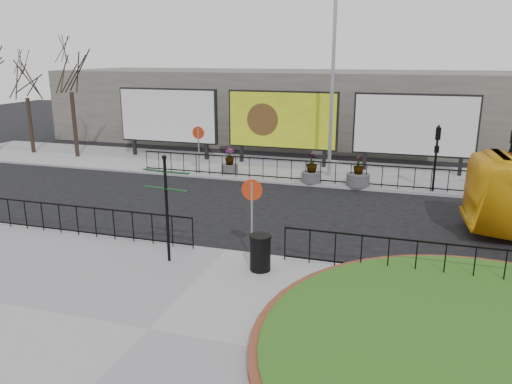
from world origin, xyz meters
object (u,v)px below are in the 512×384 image
at_px(lamp_post, 333,82).
at_px(litter_bin, 260,253).
at_px(planter_b, 312,172).
at_px(planter_a, 230,164).
at_px(billboard_mid, 282,120).
at_px(fingerpost_sign, 166,198).
at_px(planter_c, 358,176).

xyz_separation_m(lamp_post, litter_bin, (-0.01, -12.17, -4.17)).
bearing_deg(planter_b, planter_a, 171.49).
bearing_deg(planter_b, billboard_mid, 123.95).
bearing_deg(litter_bin, billboard_mid, 101.95).
height_order(fingerpost_sign, planter_c, fingerpost_sign).
distance_m(billboard_mid, planter_c, 6.19).
bearing_deg(planter_c, lamp_post, 135.51).
bearing_deg(fingerpost_sign, billboard_mid, 100.67).
distance_m(litter_bin, planter_c, 10.70).
xyz_separation_m(billboard_mid, lamp_post, (3.01, -1.97, 2.23)).
height_order(planter_a, planter_b, planter_b).
bearing_deg(billboard_mid, planter_a, -125.42).
relative_size(lamp_post, litter_bin, 8.74).
height_order(billboard_mid, planter_a, billboard_mid).
height_order(fingerpost_sign, planter_a, fingerpost_sign).
bearing_deg(planter_a, planter_b, -8.51).
bearing_deg(fingerpost_sign, planter_c, 77.42).
bearing_deg(planter_a, lamp_post, 10.41).
relative_size(billboard_mid, planter_c, 4.30).
relative_size(fingerpost_sign, planter_c, 2.24).
xyz_separation_m(lamp_post, fingerpost_sign, (-2.83, -12.34, -2.75)).
xyz_separation_m(litter_bin, planter_a, (-5.06, 11.24, -0.05)).
relative_size(billboard_mid, litter_bin, 5.87).
bearing_deg(lamp_post, litter_bin, -90.06).
height_order(litter_bin, planter_c, planter_c).
bearing_deg(fingerpost_sign, lamp_post, 87.05).
distance_m(billboard_mid, fingerpost_sign, 14.32).
distance_m(planter_b, planter_c, 2.23).
distance_m(billboard_mid, planter_a, 4.08).
height_order(planter_a, planter_c, planter_c).
relative_size(planter_a, planter_c, 0.92).
height_order(lamp_post, planter_b, lamp_post).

